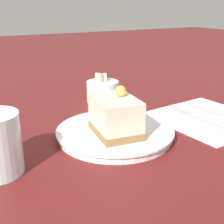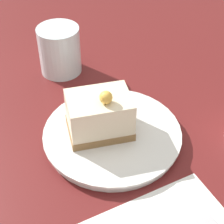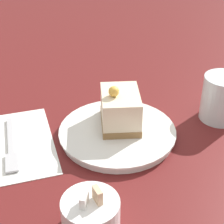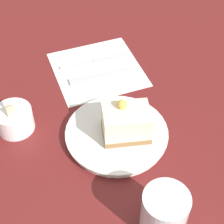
# 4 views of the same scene
# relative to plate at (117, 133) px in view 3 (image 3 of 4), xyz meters

# --- Properties ---
(ground_plane) EXTENTS (4.00, 4.00, 0.00)m
(ground_plane) POSITION_rel_plate_xyz_m (-0.02, -0.01, -0.01)
(ground_plane) COLOR #5B1919
(plate) EXTENTS (0.22, 0.22, 0.02)m
(plate) POSITION_rel_plate_xyz_m (0.00, 0.00, 0.00)
(plate) COLOR silver
(plate) RESTS_ON ground_plane
(cake_slice) EXTENTS (0.08, 0.11, 0.09)m
(cake_slice) POSITION_rel_plate_xyz_m (-0.01, -0.02, 0.04)
(cake_slice) COLOR olive
(cake_slice) RESTS_ON plate
(fork) EXTENTS (0.03, 0.17, 0.00)m
(fork) POSITION_rel_plate_xyz_m (0.20, 0.01, -0.00)
(fork) COLOR #B2B2B7
(fork) RESTS_ON napkin
(sugar_bowl) EXTENTS (0.08, 0.08, 0.08)m
(sugar_bowl) POSITION_rel_plate_xyz_m (0.08, 0.21, 0.02)
(sugar_bowl) COLOR white
(sugar_bowl) RESTS_ON ground_plane
(drinking_glass) EXTENTS (0.08, 0.08, 0.09)m
(drinking_glass) POSITION_rel_plate_xyz_m (-0.22, -0.03, 0.04)
(drinking_glass) COLOR silver
(drinking_glass) RESTS_ON ground_plane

